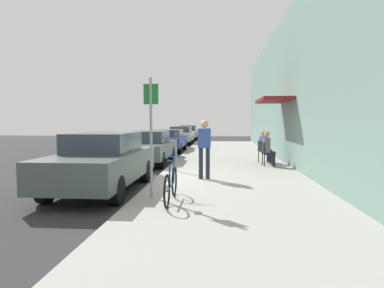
# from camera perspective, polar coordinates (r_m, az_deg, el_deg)

# --- Properties ---
(ground_plane) EXTENTS (60.00, 60.00, 0.00)m
(ground_plane) POSITION_cam_1_polar(r_m,az_deg,el_deg) (10.09, -6.11, -6.29)
(ground_plane) COLOR #2D2D30
(sidewalk_slab) EXTENTS (4.50, 32.00, 0.12)m
(sidewalk_slab) POSITION_cam_1_polar(r_m,az_deg,el_deg) (11.89, 6.47, -4.45)
(sidewalk_slab) COLOR #9E9B93
(sidewalk_slab) RESTS_ON ground_plane
(building_facade) EXTENTS (1.40, 32.00, 6.11)m
(building_facade) POSITION_cam_1_polar(r_m,az_deg,el_deg) (12.16, 18.11, 9.72)
(building_facade) COLOR gray
(building_facade) RESTS_ON ground_plane
(parked_car_0) EXTENTS (1.80, 4.40, 1.49)m
(parked_car_0) POSITION_cam_1_polar(r_m,az_deg,el_deg) (8.81, -15.07, -2.86)
(parked_car_0) COLOR #47514C
(parked_car_0) RESTS_ON ground_plane
(parked_car_1) EXTENTS (1.80, 4.40, 1.38)m
(parked_car_1) POSITION_cam_1_polar(r_m,az_deg,el_deg) (14.08, -7.52, -0.46)
(parked_car_1) COLOR #47514C
(parked_car_1) RESTS_ON ground_plane
(parked_car_2) EXTENTS (1.80, 4.40, 1.29)m
(parked_car_2) POSITION_cam_1_polar(r_m,az_deg,el_deg) (19.70, -4.02, 0.72)
(parked_car_2) COLOR navy
(parked_car_2) RESTS_ON ground_plane
(parked_car_3) EXTENTS (1.80, 4.40, 1.38)m
(parked_car_3) POSITION_cam_1_polar(r_m,az_deg,el_deg) (25.98, -1.91, 1.57)
(parked_car_3) COLOR #B7B7BC
(parked_car_3) RESTS_ON ground_plane
(parked_car_4) EXTENTS (1.80, 4.40, 1.38)m
(parked_car_4) POSITION_cam_1_polar(r_m,az_deg,el_deg) (31.94, -0.69, 2.01)
(parked_car_4) COLOR #B7B7BC
(parked_car_4) RESTS_ON ground_plane
(parking_meter) EXTENTS (0.12, 0.10, 1.32)m
(parking_meter) POSITION_cam_1_polar(r_m,az_deg,el_deg) (11.01, -2.75, -0.76)
(parking_meter) COLOR slate
(parking_meter) RESTS_ON sidewalk_slab
(street_sign) EXTENTS (0.32, 0.06, 2.60)m
(street_sign) POSITION_cam_1_polar(r_m,az_deg,el_deg) (7.24, -7.04, 2.73)
(street_sign) COLOR gray
(street_sign) RESTS_ON sidewalk_slab
(bicycle_0) EXTENTS (0.46, 1.71, 0.90)m
(bicycle_0) POSITION_cam_1_polar(r_m,az_deg,el_deg) (6.92, -3.64, -6.96)
(bicycle_0) COLOR black
(bicycle_0) RESTS_ON sidewalk_slab
(cafe_chair_0) EXTENTS (0.47, 0.47, 0.87)m
(cafe_chair_0) POSITION_cam_1_polar(r_m,az_deg,el_deg) (12.75, 12.64, -1.40)
(cafe_chair_0) COLOR black
(cafe_chair_0) RESTS_ON sidewalk_slab
(seated_patron_0) EXTENTS (0.44, 0.37, 1.29)m
(seated_patron_0) POSITION_cam_1_polar(r_m,az_deg,el_deg) (12.75, 12.92, -0.54)
(seated_patron_0) COLOR #232838
(seated_patron_0) RESTS_ON sidewalk_slab
(cafe_chair_1) EXTENTS (0.54, 0.54, 0.87)m
(cafe_chair_1) POSITION_cam_1_polar(r_m,az_deg,el_deg) (13.68, 12.11, -1.03)
(cafe_chair_1) COLOR black
(cafe_chair_1) RESTS_ON sidewalk_slab
(seated_patron_1) EXTENTS (0.50, 0.45, 1.29)m
(seated_patron_1) POSITION_cam_1_polar(r_m,az_deg,el_deg) (13.69, 12.35, -0.23)
(seated_patron_1) COLOR #232838
(seated_patron_1) RESTS_ON sidewalk_slab
(pedestrian_standing) EXTENTS (0.36, 0.22, 1.70)m
(pedestrian_standing) POSITION_cam_1_polar(r_m,az_deg,el_deg) (9.55, 2.13, -0.08)
(pedestrian_standing) COLOR #232838
(pedestrian_standing) RESTS_ON sidewalk_slab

